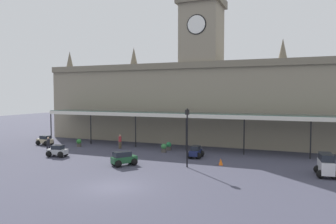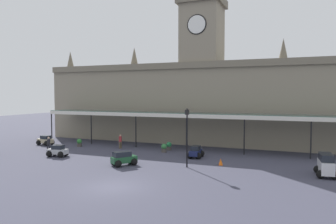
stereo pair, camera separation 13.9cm
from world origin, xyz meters
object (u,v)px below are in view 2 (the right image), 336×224
object	(u,v)px
traffic_cone	(221,162)
planter_forecourt_centre	(79,143)
car_beige_sedan	(45,141)
pedestrian_crossing_forecourt	(49,144)
car_silver_sedan	(58,152)
car_green_estate	(124,159)
pedestrian_beside_cars	(120,141)
planter_by_canopy	(164,148)
victorian_lamppost	(187,131)
car_navy_sedan	(196,153)
car_white_van	(326,166)
planter_near_kerb	(169,146)

from	to	relation	value
traffic_cone	planter_forecourt_centre	bearing A→B (deg)	168.73
car_beige_sedan	pedestrian_crossing_forecourt	world-z (taller)	pedestrian_crossing_forecourt
car_silver_sedan	traffic_cone	bearing A→B (deg)	8.05
car_green_estate	pedestrian_beside_cars	bearing A→B (deg)	122.40
pedestrian_beside_cars	car_beige_sedan	bearing A→B (deg)	-173.05
car_green_estate	car_silver_sedan	bearing A→B (deg)	172.45
car_silver_sedan	planter_by_canopy	distance (m)	11.15
planter_by_canopy	traffic_cone	bearing A→B (deg)	-28.88
pedestrian_beside_cars	planter_by_canopy	distance (m)	5.77
pedestrian_crossing_forecourt	victorian_lamppost	bearing A→B (deg)	-4.82
planter_forecourt_centre	traffic_cone	bearing A→B (deg)	-11.27
planter_forecourt_centre	car_navy_sedan	bearing A→B (deg)	-4.41
traffic_cone	car_beige_sedan	bearing A→B (deg)	172.29
car_navy_sedan	car_silver_sedan	size ratio (longest dim) A/B	0.98
pedestrian_beside_cars	victorian_lamppost	world-z (taller)	victorian_lamppost
car_white_van	planter_by_canopy	bearing A→B (deg)	162.93
car_white_van	pedestrian_crossing_forecourt	xyz separation A→B (m)	(-27.66, 0.29, 0.10)
car_beige_sedan	victorian_lamppost	bearing A→B (deg)	-13.87
victorian_lamppost	car_navy_sedan	bearing A→B (deg)	97.35
car_navy_sedan	car_green_estate	size ratio (longest dim) A/B	0.86
car_navy_sedan	pedestrian_beside_cars	world-z (taller)	pedestrian_beside_cars
traffic_cone	planter_by_canopy	size ratio (longest dim) A/B	0.64
car_green_estate	car_white_van	bearing A→B (deg)	8.97
car_white_van	car_silver_sedan	size ratio (longest dim) A/B	1.15
car_silver_sedan	pedestrian_beside_cars	distance (m)	7.53
pedestrian_crossing_forecourt	car_green_estate	bearing A→B (deg)	-14.49
car_silver_sedan	victorian_lamppost	size ratio (longest dim) A/B	0.41
pedestrian_beside_cars	victorian_lamppost	distance (m)	12.39
car_green_estate	planter_forecourt_centre	size ratio (longest dim) A/B	2.53
traffic_cone	planter_near_kerb	bearing A→B (deg)	143.15
victorian_lamppost	car_beige_sedan	bearing A→B (deg)	166.13
planter_near_kerb	planter_forecourt_centre	size ratio (longest dim) A/B	1.00
victorian_lamppost	planter_forecourt_centre	distance (m)	16.92
car_green_estate	victorian_lamppost	bearing A→B (deg)	15.22
car_navy_sedan	planter_near_kerb	distance (m)	5.01
planter_forecourt_centre	planter_near_kerb	bearing A→B (deg)	8.94
car_navy_sedan	pedestrian_beside_cars	bearing A→B (deg)	169.14
traffic_cone	planter_near_kerb	size ratio (longest dim) A/B	0.64
car_green_estate	pedestrian_beside_cars	xyz separation A→B (m)	(-4.95, 7.80, 0.34)
victorian_lamppost	traffic_cone	bearing A→B (deg)	37.35
car_navy_sedan	planter_by_canopy	distance (m)	4.37
car_silver_sedan	planter_near_kerb	xyz separation A→B (m)	(9.22, 7.71, -0.01)
car_green_estate	victorian_lamppost	size ratio (longest dim) A/B	0.47
planter_near_kerb	planter_by_canopy	xyz separation A→B (m)	(-0.03, -1.41, 0.00)
traffic_cone	planter_forecourt_centre	world-z (taller)	planter_forecourt_centre
car_white_van	victorian_lamppost	bearing A→B (deg)	-174.23
car_white_van	traffic_cone	distance (m)	8.51
car_beige_sedan	pedestrian_crossing_forecourt	xyz separation A→B (m)	(3.89, -3.67, 0.41)
planter_forecourt_centre	victorian_lamppost	bearing A→B (deg)	-19.55
planter_near_kerb	planter_forecourt_centre	world-z (taller)	same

